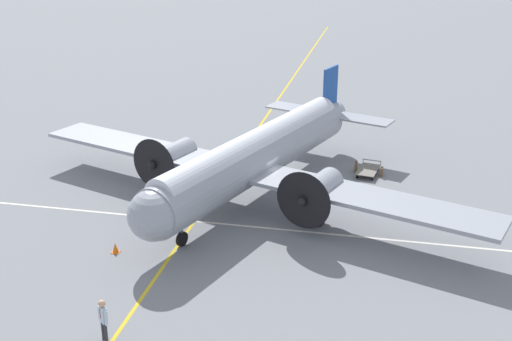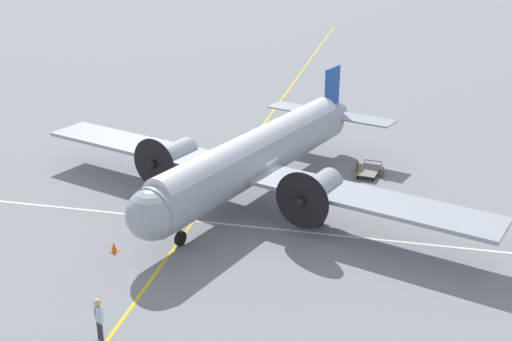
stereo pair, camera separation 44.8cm
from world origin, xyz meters
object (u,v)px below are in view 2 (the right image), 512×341
suitcase_upright_spare (357,167)px  traffic_cone (114,247)px  crew_foreground (98,315)px  suitcase_near_door (383,172)px  airliner_main (252,157)px  baggage_cart (369,171)px

suitcase_upright_spare → traffic_cone: size_ratio=1.35×
crew_foreground → suitcase_near_door: 20.38m
airliner_main → traffic_cone: bearing=-14.8°
baggage_cart → suitcase_near_door: bearing=93.6°
airliner_main → suitcase_near_door: size_ratio=45.00×
crew_foreground → baggage_cart: crew_foreground is taller
suitcase_near_door → suitcase_upright_spare: size_ratio=0.90×
airliner_main → crew_foreground: bearing=8.9°
suitcase_upright_spare → traffic_cone: (-12.33, 10.01, -0.08)m
suitcase_near_door → baggage_cart: bearing=83.5°
airliner_main → traffic_cone: 8.80m
crew_foreground → suitcase_upright_spare: bearing=-72.1°
suitcase_near_door → traffic_cone: suitcase_near_door is taller
airliner_main → suitcase_near_door: (4.93, -6.71, -2.16)m
suitcase_near_door → suitcase_upright_spare: bearing=75.9°
airliner_main → suitcase_near_door: bearing=146.0°
traffic_cone → airliner_main: bearing=-34.5°
airliner_main → baggage_cart: 8.05m
baggage_cart → crew_foreground: bearing=-14.7°
suitcase_near_door → baggage_cart: size_ratio=0.25×
airliner_main → suitcase_near_door: 8.60m
suitcase_near_door → baggage_cart: 0.81m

